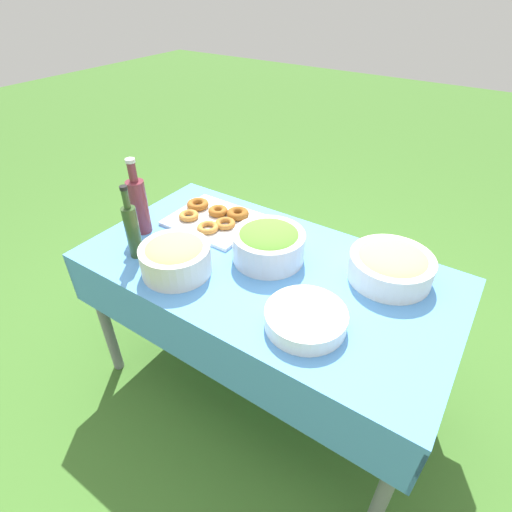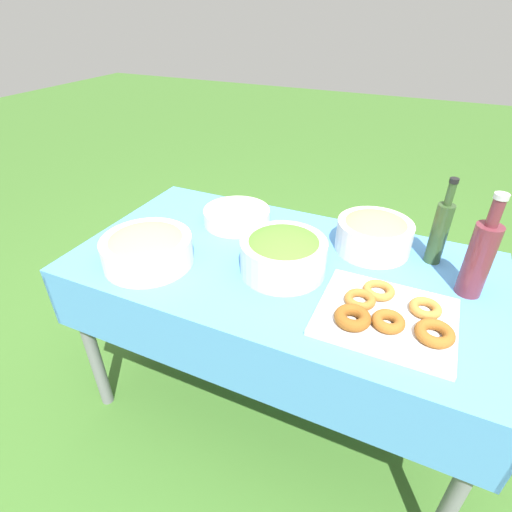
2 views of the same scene
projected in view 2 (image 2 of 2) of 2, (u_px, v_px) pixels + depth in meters
The scene contains 9 objects.
ground_plane at pixel (277, 395), 1.82m from camera, with size 14.00×14.00×0.00m, color #3D6B28.
picnic_table at pixel (282, 284), 1.47m from camera, with size 1.49×0.80×0.74m.
salad_bowl at pixel (283, 253), 1.33m from camera, with size 0.29×0.29×0.14m.
pasta_bowl at pixel (147, 248), 1.38m from camera, with size 0.31×0.31×0.12m.
donut_platter at pixel (387, 315), 1.15m from camera, with size 0.39×0.33×0.05m.
plate_stack at pixel (237, 216), 1.65m from camera, with size 0.27×0.27×0.06m.
olive_oil_bottle at pixel (440, 231), 1.36m from camera, with size 0.06×0.06×0.31m.
wine_bottle at pixel (480, 257), 1.20m from camera, with size 0.08×0.08×0.34m.
bread_bowl at pixel (374, 233), 1.45m from camera, with size 0.27×0.27×0.13m.
Camera 2 is at (0.41, -1.11, 1.53)m, focal length 28.00 mm.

